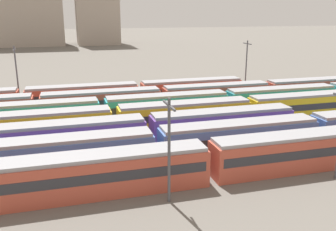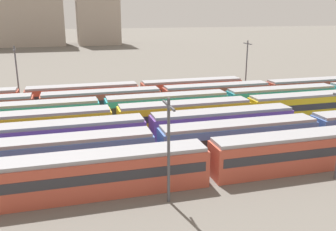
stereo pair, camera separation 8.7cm
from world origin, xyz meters
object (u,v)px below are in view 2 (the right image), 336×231
(train_track_1, at_px, (239,138))
(train_track_5, at_px, (267,92))
(train_track_2, at_px, (64,138))
(train_track_4, at_px, (227,102))
(catenary_pole_1, at_px, (246,64))
(train_track_6, at_px, (83,96))
(train_track_3, at_px, (115,121))
(catenary_pole_2, at_px, (169,146))
(catenary_pole_3, at_px, (17,74))

(train_track_1, distance_m, train_track_5, 25.93)
(train_track_2, height_order, train_track_5, same)
(train_track_4, relative_size, catenary_pole_1, 11.19)
(train_track_2, relative_size, train_track_6, 1.00)
(train_track_3, relative_size, train_track_6, 1.34)
(train_track_5, bearing_deg, train_track_3, -159.50)
(train_track_5, relative_size, catenary_pole_2, 12.63)
(train_track_2, xyz_separation_m, catenary_pole_3, (-6.91, 23.78, 3.67))
(catenary_pole_2, bearing_deg, train_track_1, 38.17)
(train_track_3, height_order, train_track_4, same)
(train_track_4, xyz_separation_m, train_track_6, (-20.93, 10.40, -0.00))
(train_track_5, height_order, catenary_pole_1, catenary_pole_1)
(train_track_3, bearing_deg, train_track_4, 16.23)
(train_track_2, bearing_deg, catenary_pole_3, 106.20)
(train_track_1, height_order, train_track_3, same)
(train_track_3, relative_size, catenary_pole_1, 7.43)
(train_track_1, bearing_deg, train_track_3, 139.88)
(catenary_pole_2, bearing_deg, train_track_5, 48.24)
(train_track_4, xyz_separation_m, catenary_pole_2, (-15.91, -23.77, 3.08))
(train_track_4, relative_size, catenary_pole_3, 11.20)
(train_track_2, bearing_deg, train_track_6, 81.20)
(train_track_3, height_order, train_track_6, same)
(train_track_4, distance_m, catenary_pole_2, 28.77)
(train_track_1, distance_m, train_track_4, 16.55)
(train_track_1, distance_m, train_track_6, 30.23)
(train_track_5, distance_m, catenary_pole_3, 41.99)
(catenary_pole_1, bearing_deg, train_track_2, -145.20)
(train_track_4, xyz_separation_m, catenary_pole_1, (9.96, 13.31, 3.67))
(train_track_4, distance_m, train_track_6, 23.38)
(train_track_3, distance_m, train_track_4, 18.60)
(catenary_pole_2, relative_size, catenary_pole_3, 0.89)
(catenary_pole_1, bearing_deg, train_track_3, -146.36)
(train_track_1, bearing_deg, train_track_4, 70.52)
(train_track_5, distance_m, catenary_pole_2, 38.96)
(train_track_2, height_order, train_track_4, same)
(train_track_3, height_order, catenary_pole_2, catenary_pole_2)
(train_track_1, xyz_separation_m, train_track_3, (-12.34, 10.40, 0.00))
(train_track_2, relative_size, train_track_3, 0.75)
(train_track_2, distance_m, train_track_5, 37.51)
(train_track_3, distance_m, catenary_pole_2, 18.92)
(catenary_pole_3, bearing_deg, catenary_pole_2, -67.81)
(train_track_1, relative_size, catenary_pole_3, 9.32)
(train_track_2, distance_m, catenary_pole_3, 25.04)
(train_track_6, bearing_deg, train_track_2, -98.80)
(train_track_2, distance_m, train_track_4, 26.30)
(train_track_4, bearing_deg, catenary_pole_2, -123.80)
(train_track_1, height_order, catenary_pole_3, catenary_pole_3)
(train_track_6, relative_size, catenary_pole_2, 6.26)
(train_track_6, bearing_deg, catenary_pole_1, 5.38)
(train_track_3, distance_m, train_track_6, 15.90)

